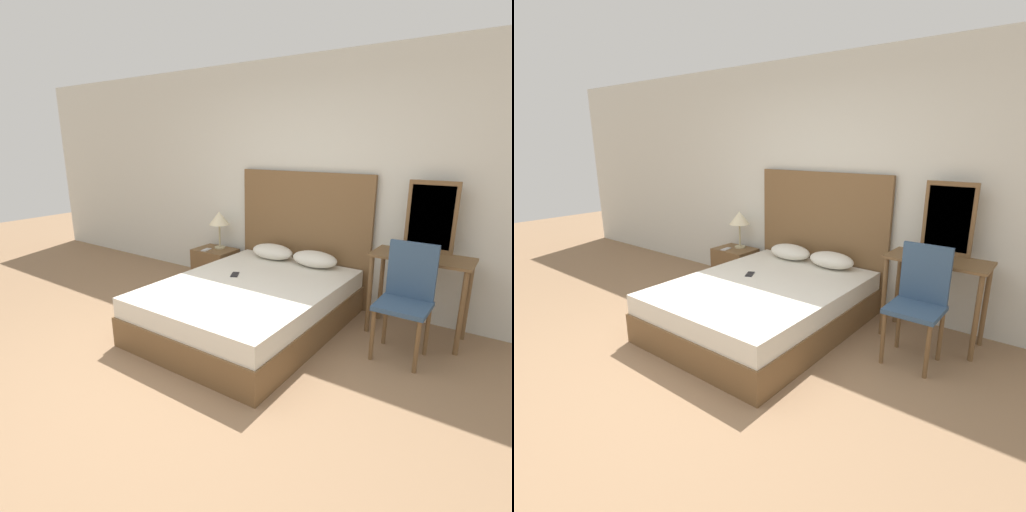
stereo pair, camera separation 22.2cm
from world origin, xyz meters
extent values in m
plane|color=#8C6B4C|center=(0.00, 0.00, 0.00)|extent=(16.00, 16.00, 0.00)
cube|color=silver|center=(0.00, 2.40, 1.35)|extent=(10.00, 0.06, 2.70)
cube|color=brown|center=(-0.07, 1.27, 0.14)|extent=(1.57, 2.07, 0.28)
cube|color=silver|center=(-0.07, 1.27, 0.38)|extent=(1.54, 2.03, 0.19)
cube|color=brown|center=(-0.07, 2.33, 0.74)|extent=(1.65, 0.05, 1.48)
ellipsoid|color=silver|center=(-0.35, 2.10, 0.56)|extent=(0.52, 0.30, 0.17)
ellipsoid|color=silver|center=(0.20, 2.10, 0.56)|extent=(0.52, 0.30, 0.17)
cube|color=black|center=(-0.35, 1.37, 0.47)|extent=(0.13, 0.17, 0.01)
cube|color=brown|center=(-1.24, 2.10, 0.23)|extent=(0.52, 0.40, 0.45)
cylinder|color=tan|center=(-1.22, 2.18, 0.46)|extent=(0.14, 0.14, 0.02)
cylinder|color=tan|center=(-1.22, 2.18, 0.62)|extent=(0.02, 0.02, 0.30)
cone|color=beige|center=(-1.22, 2.18, 0.85)|extent=(0.27, 0.27, 0.17)
cube|color=#B7B7BC|center=(-1.30, 2.00, 0.46)|extent=(0.09, 0.16, 0.01)
cube|color=brown|center=(1.33, 2.02, 0.78)|extent=(0.88, 0.43, 0.02)
cylinder|color=brown|center=(0.92, 1.85, 0.38)|extent=(0.04, 0.04, 0.77)
cylinder|color=brown|center=(1.73, 1.85, 0.38)|extent=(0.04, 0.04, 0.77)
cylinder|color=brown|center=(0.92, 2.20, 0.38)|extent=(0.04, 0.04, 0.77)
cylinder|color=brown|center=(1.73, 2.20, 0.38)|extent=(0.04, 0.04, 0.77)
cube|color=brown|center=(1.33, 2.21, 1.13)|extent=(0.45, 0.03, 0.67)
cube|color=#B2BCC6|center=(1.33, 2.20, 1.13)|extent=(0.38, 0.01, 0.59)
cube|color=#334C6B|center=(1.32, 1.52, 0.47)|extent=(0.42, 0.41, 0.04)
cube|color=#334C6B|center=(1.32, 1.70, 0.74)|extent=(0.40, 0.04, 0.49)
cylinder|color=brown|center=(1.14, 1.34, 0.23)|extent=(0.04, 0.04, 0.45)
cylinder|color=brown|center=(1.50, 1.34, 0.23)|extent=(0.04, 0.04, 0.45)
cylinder|color=brown|center=(1.14, 1.69, 0.23)|extent=(0.04, 0.04, 0.45)
cylinder|color=brown|center=(1.50, 1.69, 0.23)|extent=(0.04, 0.04, 0.45)
camera|label=1|loc=(2.08, -1.72, 1.79)|focal=28.00mm
camera|label=2|loc=(2.26, -1.59, 1.79)|focal=28.00mm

